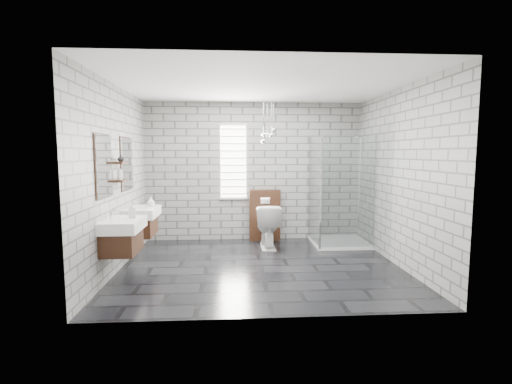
{
  "coord_description": "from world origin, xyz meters",
  "views": [
    {
      "loc": [
        -0.42,
        -5.5,
        1.72
      ],
      "look_at": [
        -0.05,
        0.35,
        1.1
      ],
      "focal_mm": 26.0,
      "sensor_mm": 36.0,
      "label": 1
    }
  ],
  "objects": [
    {
      "name": "wall_front",
      "position": [
        0.0,
        -1.81,
        1.35
      ],
      "size": [
        4.2,
        0.02,
        2.7
      ],
      "primitive_type": "cube",
      "color": "gray",
      "rests_on": "floor"
    },
    {
      "name": "toilet",
      "position": [
        0.21,
        1.14,
        0.4
      ],
      "size": [
        0.44,
        0.78,
        0.79
      ],
      "primitive_type": "imported",
      "rotation": [
        0.0,
        0.0,
        3.14
      ],
      "color": "white",
      "rests_on": "floor"
    },
    {
      "name": "soap_bottle_a",
      "position": [
        -1.77,
        -0.48,
        0.95
      ],
      "size": [
        0.11,
        0.11,
        0.21
      ],
      "primitive_type": "imported",
      "rotation": [
        0.0,
        0.0,
        0.25
      ],
      "color": "#B2B2B2",
      "rests_on": "vanity_left"
    },
    {
      "name": "soap_bottle_c",
      "position": [
        -2.02,
        -0.13,
        1.43
      ],
      "size": [
        0.09,
        0.09,
        0.2
      ],
      "primitive_type": "imported",
      "rotation": [
        0.0,
        0.0,
        0.14
      ],
      "color": "#B2B2B2",
      "rests_on": "shelf_lower"
    },
    {
      "name": "wall_right",
      "position": [
        2.11,
        0.0,
        1.35
      ],
      "size": [
        0.02,
        3.6,
        2.7
      ],
      "primitive_type": "cube",
      "color": "gray",
      "rests_on": "floor"
    },
    {
      "name": "flush_plate",
      "position": [
        0.21,
        1.6,
        0.8
      ],
      "size": [
        0.18,
        0.01,
        0.12
      ],
      "primitive_type": "cube",
      "color": "silver",
      "rests_on": "cistern_panel"
    },
    {
      "name": "cistern_panel",
      "position": [
        0.21,
        1.7,
        0.5
      ],
      "size": [
        0.6,
        0.2,
        1.0
      ],
      "primitive_type": "cube",
      "color": "#391F11",
      "rests_on": "floor"
    },
    {
      "name": "wall_back",
      "position": [
        0.0,
        1.81,
        1.35
      ],
      "size": [
        4.2,
        0.02,
        2.7
      ],
      "primitive_type": "cube",
      "color": "gray",
      "rests_on": "floor"
    },
    {
      "name": "pendant_cluster",
      "position": [
        0.24,
        1.38,
        2.06
      ],
      "size": [
        0.29,
        0.24,
        0.81
      ],
      "color": "silver",
      "rests_on": "ceiling"
    },
    {
      "name": "shelf_upper",
      "position": [
        -2.03,
        -0.05,
        1.58
      ],
      "size": [
        0.14,
        0.3,
        0.03
      ],
      "primitive_type": "cube",
      "color": "#391F11",
      "rests_on": "wall_left"
    },
    {
      "name": "wall_left",
      "position": [
        -2.11,
        0.0,
        1.35
      ],
      "size": [
        0.02,
        3.6,
        2.7
      ],
      "primitive_type": "cube",
      "color": "gray",
      "rests_on": "floor"
    },
    {
      "name": "floor",
      "position": [
        0.0,
        0.0,
        -0.01
      ],
      "size": [
        4.2,
        3.6,
        0.02
      ],
      "primitive_type": "cube",
      "color": "black",
      "rests_on": "ground"
    },
    {
      "name": "window",
      "position": [
        -0.4,
        1.78,
        1.55
      ],
      "size": [
        0.56,
        0.05,
        1.48
      ],
      "color": "white",
      "rests_on": "wall_back"
    },
    {
      "name": "soap_bottle_b",
      "position": [
        -1.76,
        0.62,
        0.93
      ],
      "size": [
        0.14,
        0.14,
        0.15
      ],
      "primitive_type": "imported",
      "rotation": [
        0.0,
        0.0,
        0.23
      ],
      "color": "#B2B2B2",
      "rests_on": "vanity_right"
    },
    {
      "name": "ceiling",
      "position": [
        0.0,
        0.0,
        2.71
      ],
      "size": [
        4.2,
        3.6,
        0.02
      ],
      "primitive_type": "cube",
      "color": "white",
      "rests_on": "wall_back"
    },
    {
      "name": "shower_enclosure",
      "position": [
        1.5,
        1.18,
        0.5
      ],
      "size": [
        1.0,
        1.0,
        2.03
      ],
      "color": "white",
      "rests_on": "floor"
    },
    {
      "name": "vanity_left",
      "position": [
        -1.91,
        -0.58,
        0.76
      ],
      "size": [
        0.47,
        0.7,
        1.57
      ],
      "color": "#391F11",
      "rests_on": "wall_left"
    },
    {
      "name": "shelf_lower",
      "position": [
        -2.03,
        -0.05,
        1.32
      ],
      "size": [
        0.14,
        0.3,
        0.03
      ],
      "primitive_type": "cube",
      "color": "#391F11",
      "rests_on": "wall_left"
    },
    {
      "name": "vanity_right",
      "position": [
        -1.91,
        0.47,
        0.76
      ],
      "size": [
        0.47,
        0.7,
        1.57
      ],
      "color": "#391F11",
      "rests_on": "wall_left"
    },
    {
      "name": "vase",
      "position": [
        -2.02,
        -0.04,
        1.64
      ],
      "size": [
        0.11,
        0.11,
        0.1
      ],
      "primitive_type": "imported",
      "rotation": [
        0.0,
        0.0,
        -0.23
      ],
      "color": "#B2B2B2",
      "rests_on": "shelf_upper"
    }
  ]
}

